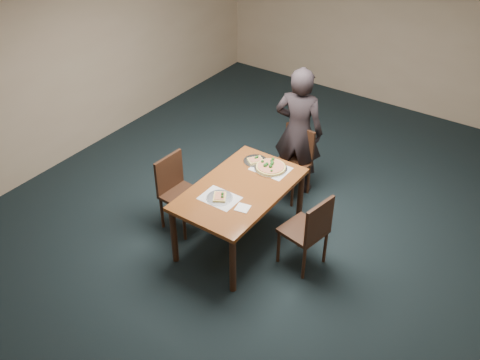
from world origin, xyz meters
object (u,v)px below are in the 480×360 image
Objects in this scene: diner at (298,131)px; pizza_pan at (271,167)px; chair_far at (294,158)px; dining_table at (240,194)px; chair_right at (309,229)px; chair_left at (177,188)px; slice_plate_far at (255,160)px; slice_plate_near at (220,197)px.

diner is 4.47× the size of pizza_pan.
diner is (-0.02, 0.12, 0.33)m from chair_far.
dining_table is 1.65× the size of chair_right.
chair_left is 1.11m from pizza_pan.
pizza_pan is at bearing -7.41° from slice_plate_far.
dining_table is 1.65× the size of chair_left.
dining_table is at bearing 77.89° from diner.
chair_far is at bearing -132.23° from chair_right.
chair_left reaches higher than slice_plate_far.
dining_table is 1.65× the size of chair_far.
pizza_pan is at bearing 83.81° from diner.
chair_right is 3.25× the size of slice_plate_near.
slice_plate_far is at bearing 95.93° from slice_plate_near.
slice_plate_far is at bearing 105.71° from dining_table.
chair_far is 3.25× the size of slice_plate_near.
diner reaches higher than slice_plate_far.
chair_far is at bearing 86.84° from slice_plate_near.
pizza_pan reaches higher than slice_plate_near.
chair_right is at bearing -24.95° from slice_plate_far.
diner is at bearing 79.30° from slice_plate_far.
dining_table is 1.18m from chair_far.
chair_far is at bearing -27.36° from chair_left.
dining_table is 1.30m from diner.
slice_plate_near is at bearing 75.46° from diner.
dining_table is at bearing -74.28° from chair_right.
pizza_pan reaches higher than dining_table.
chair_left reaches higher than pizza_pan.
chair_far is 1.37m from chair_right.
chair_right is at bearing 4.85° from dining_table.
chair_left is at bearing 49.63° from diner.
slice_plate_near is at bearing -84.07° from slice_plate_far.
chair_far is at bearing 75.55° from slice_plate_far.
chair_right is 0.54× the size of diner.
chair_left is at bearing -115.70° from chair_far.
slice_plate_far is (-0.15, 0.53, 0.10)m from dining_table.
slice_plate_near is (-0.14, -0.78, -0.01)m from pizza_pan.
chair_left is at bearing -142.02° from pizza_pan.
chair_right reaches higher than pizza_pan.
slice_plate_near is (-0.06, -1.57, -0.08)m from diner.
pizza_pan is 1.35× the size of slice_plate_near.
slice_plate_far is at bearing -104.08° from chair_right.
slice_plate_near is at bearing -95.93° from chair_left.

